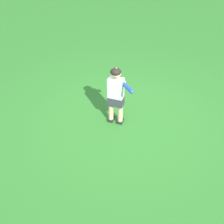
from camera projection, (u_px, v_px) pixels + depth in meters
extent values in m
plane|color=#2D7528|center=(125.00, 121.00, 5.10)|extent=(40.00, 40.00, 0.00)
cube|color=#232328|center=(111.00, 119.00, 5.11)|extent=(0.11, 0.16, 0.05)
cylinder|color=#DBB28E|center=(111.00, 111.00, 4.98)|extent=(0.09, 0.09, 0.34)
cube|color=#232328|center=(120.00, 121.00, 5.07)|extent=(0.11, 0.16, 0.05)
cylinder|color=#DBB28E|center=(120.00, 113.00, 4.94)|extent=(0.09, 0.09, 0.34)
cube|color=#383842|center=(116.00, 101.00, 4.80)|extent=(0.29, 0.18, 0.16)
cube|color=white|center=(116.00, 88.00, 4.65)|extent=(0.27, 0.18, 0.34)
sphere|color=#DBB28E|center=(116.00, 73.00, 4.47)|extent=(0.17, 0.17, 0.17)
ellipsoid|color=black|center=(116.00, 72.00, 4.45)|extent=(0.19, 0.19, 0.11)
sphere|color=blue|center=(119.00, 79.00, 4.70)|extent=(0.04, 0.04, 0.04)
cylinder|color=black|center=(121.00, 81.00, 4.62)|extent=(0.10, 0.13, 0.05)
cylinder|color=blue|center=(127.00, 87.00, 4.43)|extent=(0.25, 0.32, 0.11)
sphere|color=blue|center=(132.00, 91.00, 4.29)|extent=(0.07, 0.07, 0.07)
cylinder|color=white|center=(116.00, 79.00, 4.67)|extent=(0.28, 0.24, 0.14)
cylinder|color=white|center=(120.00, 80.00, 4.65)|extent=(0.24, 0.28, 0.14)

